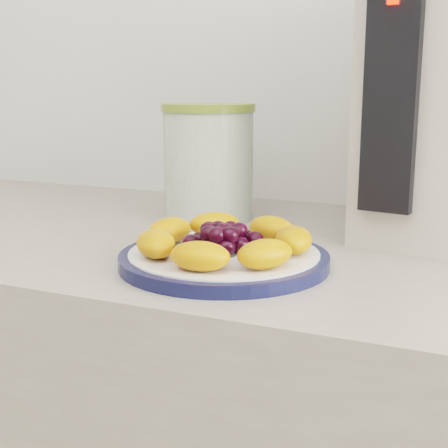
% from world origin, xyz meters
% --- Properties ---
extents(plate_rim, '(0.24, 0.24, 0.01)m').
position_xyz_m(plate_rim, '(-0.08, 1.06, 0.91)').
color(plate_rim, '#12173C').
rests_on(plate_rim, counter).
extents(plate_face, '(0.22, 0.22, 0.02)m').
position_xyz_m(plate_face, '(-0.08, 1.06, 0.91)').
color(plate_face, white).
rests_on(plate_face, counter).
extents(canister, '(0.17, 0.17, 0.17)m').
position_xyz_m(canister, '(-0.21, 1.30, 0.98)').
color(canister, '#34581F').
rests_on(canister, counter).
extents(canister_lid, '(0.18, 0.18, 0.01)m').
position_xyz_m(canister_lid, '(-0.21, 1.30, 1.07)').
color(canister_lid, olive).
rests_on(canister_lid, canister).
extents(appliance_panel, '(0.07, 0.03, 0.28)m').
position_xyz_m(appliance_panel, '(0.08, 1.19, 1.09)').
color(appliance_panel, black).
rests_on(appliance_panel, appliance_body).
extents(appliance_led, '(0.01, 0.01, 0.01)m').
position_xyz_m(appliance_led, '(0.08, 1.18, 1.20)').
color(appliance_led, '#FF0C05').
rests_on(appliance_led, appliance_panel).
extents(fruit_plate, '(0.21, 0.21, 0.03)m').
position_xyz_m(fruit_plate, '(-0.08, 1.06, 0.93)').
color(fruit_plate, orange).
rests_on(fruit_plate, plate_face).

